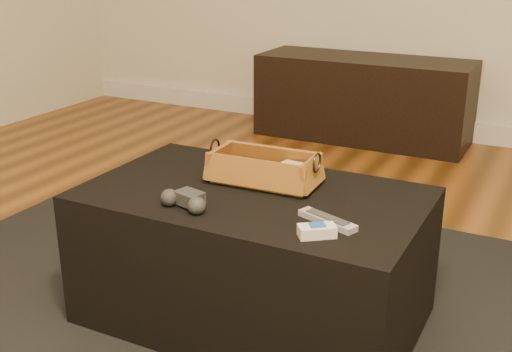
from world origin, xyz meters
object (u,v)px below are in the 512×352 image
at_px(tv_remote, 257,177).
at_px(wicker_basket, 264,170).
at_px(ottoman, 253,256).
at_px(game_controller, 185,200).
at_px(media_cabinet, 363,99).
at_px(silver_remote, 327,220).
at_px(cream_gadget, 317,231).

xyz_separation_m(tv_remote, wicker_basket, (0.02, 0.01, 0.02)).
height_order(ottoman, game_controller, game_controller).
xyz_separation_m(media_cabinet, game_controller, (0.23, -2.29, 0.21)).
bearing_deg(media_cabinet, ottoman, -80.78).
bearing_deg(silver_remote, media_cabinet, 105.64).
height_order(game_controller, cream_gadget, game_controller).
height_order(tv_remote, wicker_basket, wicker_basket).
bearing_deg(tv_remote, wicker_basket, 30.87).
height_order(media_cabinet, game_controller, media_cabinet).
bearing_deg(cream_gadget, silver_remote, 93.75).
relative_size(ottoman, tv_remote, 5.58).
bearing_deg(wicker_basket, media_cabinet, 99.43).
distance_m(game_controller, silver_remote, 0.40).
distance_m(game_controller, cream_gadget, 0.39).
bearing_deg(ottoman, wicker_basket, 94.27).
height_order(ottoman, silver_remote, silver_remote).
relative_size(game_controller, cream_gadget, 1.52).
xyz_separation_m(silver_remote, cream_gadget, (0.01, -0.09, 0.01)).
height_order(silver_remote, cream_gadget, cream_gadget).
relative_size(media_cabinet, ottoman, 1.26).
relative_size(tv_remote, cream_gadget, 1.75).
bearing_deg(cream_gadget, wicker_basket, 135.60).
xyz_separation_m(media_cabinet, wicker_basket, (0.33, -2.01, 0.23)).
distance_m(silver_remote, cream_gadget, 0.09).
height_order(media_cabinet, silver_remote, media_cabinet).
bearing_deg(media_cabinet, tv_remote, -81.09).
bearing_deg(tv_remote, media_cabinet, 90.58).
xyz_separation_m(ottoman, wicker_basket, (-0.01, 0.09, 0.25)).
relative_size(wicker_basket, cream_gadget, 3.39).
height_order(media_cabinet, tv_remote, media_cabinet).
xyz_separation_m(wicker_basket, silver_remote, (0.28, -0.20, -0.03)).
bearing_deg(silver_remote, ottoman, 158.10).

